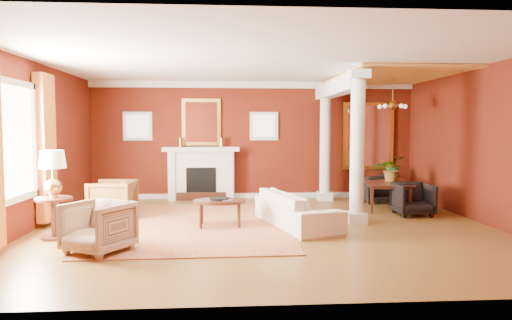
{
  "coord_description": "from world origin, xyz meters",
  "views": [
    {
      "loc": [
        -0.7,
        -7.87,
        1.75
      ],
      "look_at": [
        -0.13,
        0.69,
        1.15
      ],
      "focal_mm": 32.0,
      "sensor_mm": 36.0,
      "label": 1
    }
  ],
  "objects": [
    {
      "name": "ground",
      "position": [
        0.0,
        0.0,
        0.0
      ],
      "size": [
        8.0,
        8.0,
        0.0
      ],
      "primitive_type": "plane",
      "color": "brown",
      "rests_on": "ground"
    },
    {
      "name": "room_shell",
      "position": [
        0.0,
        0.0,
        2.02
      ],
      "size": [
        8.04,
        7.04,
        2.92
      ],
      "color": "#53110B",
      "rests_on": "ground"
    },
    {
      "name": "fireplace",
      "position": [
        -1.3,
        3.32,
        0.65
      ],
      "size": [
        1.85,
        0.42,
        1.29
      ],
      "color": "silver",
      "rests_on": "ground"
    },
    {
      "name": "overmantel_mirror",
      "position": [
        -1.3,
        3.45,
        1.9
      ],
      "size": [
        0.95,
        0.07,
        1.15
      ],
      "color": "yellow",
      "rests_on": "fireplace"
    },
    {
      "name": "flank_window_left",
      "position": [
        -2.85,
        3.46,
        1.8
      ],
      "size": [
        0.7,
        0.07,
        0.7
      ],
      "color": "silver",
      "rests_on": "room_shell"
    },
    {
      "name": "flank_window_right",
      "position": [
        0.25,
        3.46,
        1.8
      ],
      "size": [
        0.7,
        0.07,
        0.7
      ],
      "color": "silver",
      "rests_on": "room_shell"
    },
    {
      "name": "left_window",
      "position": [
        -3.89,
        -0.6,
        1.42
      ],
      "size": [
        0.21,
        2.55,
        2.6
      ],
      "color": "white",
      "rests_on": "room_shell"
    },
    {
      "name": "column_front",
      "position": [
        1.7,
        0.3,
        1.43
      ],
      "size": [
        0.36,
        0.36,
        2.8
      ],
      "color": "silver",
      "rests_on": "ground"
    },
    {
      "name": "column_back",
      "position": [
        1.7,
        3.0,
        1.43
      ],
      "size": [
        0.36,
        0.36,
        2.8
      ],
      "color": "silver",
      "rests_on": "ground"
    },
    {
      "name": "header_beam",
      "position": [
        1.7,
        1.9,
        2.62
      ],
      "size": [
        0.3,
        3.2,
        0.32
      ],
      "primitive_type": "cube",
      "color": "silver",
      "rests_on": "column_front"
    },
    {
      "name": "amber_ceiling",
      "position": [
        2.85,
        1.75,
        2.87
      ],
      "size": [
        2.3,
        3.4,
        0.04
      ],
      "primitive_type": "cube",
      "color": "gold",
      "rests_on": "room_shell"
    },
    {
      "name": "dining_mirror",
      "position": [
        2.9,
        3.45,
        1.55
      ],
      "size": [
        1.3,
        0.07,
        1.7
      ],
      "color": "yellow",
      "rests_on": "room_shell"
    },
    {
      "name": "chandelier",
      "position": [
        2.9,
        1.8,
        2.25
      ],
      "size": [
        0.6,
        0.62,
        0.75
      ],
      "color": "#B18A37",
      "rests_on": "room_shell"
    },
    {
      "name": "crown_trim",
      "position": [
        0.0,
        3.46,
        2.82
      ],
      "size": [
        8.0,
        0.08,
        0.16
      ],
      "primitive_type": "cube",
      "color": "silver",
      "rests_on": "room_shell"
    },
    {
      "name": "base_trim",
      "position": [
        0.0,
        3.46,
        0.06
      ],
      "size": [
        8.0,
        0.08,
        0.12
      ],
      "primitive_type": "cube",
      "color": "silver",
      "rests_on": "ground"
    },
    {
      "name": "rug",
      "position": [
        -1.27,
        0.33,
        0.01
      ],
      "size": [
        3.32,
        4.38,
        0.02
      ],
      "primitive_type": "cube",
      "rotation": [
        0.0,
        0.0,
        0.02
      ],
      "color": "maroon",
      "rests_on": "ground"
    },
    {
      "name": "sofa",
      "position": [
        0.56,
        0.1,
        0.41
      ],
      "size": [
        1.17,
        2.2,
        0.83
      ],
      "primitive_type": "imported",
      "rotation": [
        0.0,
        0.0,
        1.85
      ],
      "color": "silver",
      "rests_on": "ground"
    },
    {
      "name": "armchair_leopard",
      "position": [
        -2.91,
        1.09,
        0.41
      ],
      "size": [
        0.8,
        0.85,
        0.82
      ],
      "primitive_type": "imported",
      "rotation": [
        0.0,
        0.0,
        -1.64
      ],
      "color": "black",
      "rests_on": "ground"
    },
    {
      "name": "armchair_stripe",
      "position": [
        -2.49,
        -1.43,
        0.4
      ],
      "size": [
        1.04,
        1.02,
        0.8
      ],
      "primitive_type": "imported",
      "rotation": [
        0.0,
        0.0,
        -0.54
      ],
      "color": "tan",
      "rests_on": "ground"
    },
    {
      "name": "coffee_table",
      "position": [
        -0.81,
        0.16,
        0.44
      ],
      "size": [
        0.95,
        0.95,
        0.48
      ],
      "rotation": [
        0.0,
        0.0,
        0.29
      ],
      "color": "black",
      "rests_on": "ground"
    },
    {
      "name": "coffee_book",
      "position": [
        -0.79,
        0.09,
        0.59
      ],
      "size": [
        0.16,
        0.05,
        0.22
      ],
      "primitive_type": "imported",
      "rotation": [
        0.0,
        0.0,
        0.18
      ],
      "color": "black",
      "rests_on": "coffee_table"
    },
    {
      "name": "side_table",
      "position": [
        -3.42,
        -0.55,
        0.93
      ],
      "size": [
        0.56,
        0.56,
        1.4
      ],
      "rotation": [
        0.0,
        0.0,
        -0.04
      ],
      "color": "black",
      "rests_on": "ground"
    },
    {
      "name": "dining_table",
      "position": [
        2.84,
        1.85,
        0.46
      ],
      "size": [
        0.91,
        1.75,
        0.93
      ],
      "primitive_type": "imported",
      "rotation": [
        0.0,
        0.0,
        1.37
      ],
      "color": "black",
      "rests_on": "ground"
    },
    {
      "name": "dining_chair_near",
      "position": [
        3.04,
        0.94,
        0.36
      ],
      "size": [
        0.7,
        0.66,
        0.72
      ],
      "primitive_type": "imported",
      "rotation": [
        0.0,
        0.0,
        0.01
      ],
      "color": "black",
      "rests_on": "ground"
    },
    {
      "name": "dining_chair_far",
      "position": [
        2.8,
        2.62,
        0.36
      ],
      "size": [
        0.81,
        0.77,
        0.72
      ],
      "primitive_type": "imported",
      "rotation": [
        0.0,
        0.0,
        3.32
      ],
      "color": "black",
      "rests_on": "ground"
    },
    {
      "name": "green_urn",
      "position": [
        3.37,
        2.96,
        0.32
      ],
      "size": [
        0.34,
        0.34,
        0.81
      ],
      "color": "#133D1D",
      "rests_on": "ground"
    },
    {
      "name": "potted_plant",
      "position": [
        2.92,
        1.78,
        1.15
      ],
      "size": [
        0.56,
        0.62,
        0.44
      ],
      "primitive_type": "imported",
      "rotation": [
        0.0,
        0.0,
        -0.09
      ],
      "color": "#26591E",
      "rests_on": "dining_table"
    }
  ]
}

